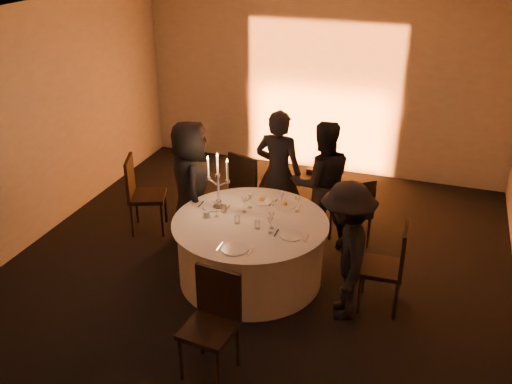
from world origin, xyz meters
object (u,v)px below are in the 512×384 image
(guest_right, at_px, (346,252))
(candelabra, at_px, (218,189))
(banquet_table, at_px, (250,250))
(chair_back_right, at_px, (354,209))
(guest_left, at_px, (191,185))
(chair_left, at_px, (140,190))
(guest_back_right, at_px, (322,183))
(guest_back_left, at_px, (278,172))
(chair_right, at_px, (390,262))
(chair_back_left, at_px, (248,184))
(chair_front, at_px, (213,317))
(coffee_cup, at_px, (207,214))

(guest_right, height_order, candelabra, guest_right)
(banquet_table, bearing_deg, chair_back_right, 47.61)
(guest_left, bearing_deg, chair_left, 55.30)
(guest_back_right, bearing_deg, guest_back_left, -34.18)
(chair_right, height_order, guest_right, guest_right)
(guest_back_right, bearing_deg, chair_right, 104.99)
(chair_left, bearing_deg, candelabra, -129.02)
(chair_back_left, height_order, chair_right, chair_back_left)
(chair_back_right, height_order, chair_right, chair_right)
(chair_back_left, xyz_separation_m, guest_left, (-0.51, -0.73, 0.24))
(guest_back_left, bearing_deg, guest_left, 38.54)
(chair_back_left, bearing_deg, chair_right, 166.41)
(chair_back_right, bearing_deg, chair_left, -29.50)
(chair_back_left, xyz_separation_m, guest_back_right, (1.04, -0.12, 0.23))
(banquet_table, xyz_separation_m, guest_back_right, (0.56, 1.14, 0.45))
(chair_front, distance_m, candelabra, 1.87)
(guest_back_left, bearing_deg, chair_back_right, 175.50)
(guest_back_right, height_order, coffee_cup, guest_back_right)
(guest_left, relative_size, guest_back_left, 0.98)
(banquet_table, xyz_separation_m, candelabra, (-0.47, 0.19, 0.63))
(chair_right, xyz_separation_m, guest_back_left, (-1.65, 1.27, 0.28))
(coffee_cup, xyz_separation_m, candelabra, (0.05, 0.25, 0.22))
(chair_right, bearing_deg, candelabra, -98.23)
(chair_left, relative_size, guest_back_right, 0.64)
(chair_back_left, relative_size, guest_left, 0.63)
(guest_right, bearing_deg, coffee_cup, -112.84)
(chair_front, relative_size, guest_back_right, 0.63)
(guest_back_left, bearing_deg, chair_back_left, -2.68)
(guest_back_left, height_order, coffee_cup, guest_back_left)
(chair_front, xyz_separation_m, guest_back_left, (-0.22, 2.74, 0.27))
(guest_left, distance_m, guest_right, 2.30)
(chair_back_left, xyz_separation_m, guest_back_left, (0.44, -0.04, 0.26))
(chair_back_right, relative_size, chair_right, 0.94)
(chair_back_right, bearing_deg, guest_right, 56.81)
(chair_back_left, relative_size, candelabra, 1.49)
(guest_back_right, bearing_deg, guest_left, -4.70)
(banquet_table, relative_size, guest_right, 1.16)
(chair_back_left, distance_m, guest_right, 2.27)
(guest_right, bearing_deg, guest_back_right, -172.12)
(guest_right, bearing_deg, guest_back_left, -156.34)
(chair_left, bearing_deg, chair_right, -122.01)
(banquet_table, relative_size, chair_right, 1.75)
(banquet_table, bearing_deg, coffee_cup, -173.54)
(guest_back_left, xyz_separation_m, coffee_cup, (-0.47, -1.28, -0.06))
(guest_back_right, relative_size, coffee_cup, 15.15)
(coffee_cup, bearing_deg, banquet_table, 6.46)
(banquet_table, relative_size, chair_back_left, 1.69)
(guest_right, relative_size, candelabra, 2.18)
(chair_back_left, distance_m, guest_back_right, 1.07)
(chair_left, height_order, guest_back_right, guest_back_right)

